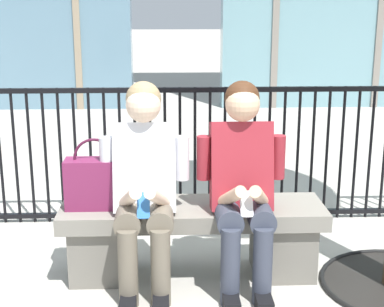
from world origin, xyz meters
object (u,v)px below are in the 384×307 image
seated_person_with_phone (144,181)px  seated_person_companion (242,180)px  handbag_on_bench (95,182)px  stone_bench (193,233)px

seated_person_with_phone → seated_person_companion: bearing=0.0°
handbag_on_bench → seated_person_companion: bearing=-7.8°
seated_person_with_phone → seated_person_companion: size_ratio=1.00×
seated_person_with_phone → handbag_on_bench: (-0.30, 0.12, -0.04)m
seated_person_with_phone → handbag_on_bench: bearing=158.2°
stone_bench → handbag_on_bench: size_ratio=3.74×
stone_bench → handbag_on_bench: bearing=-179.0°
stone_bench → seated_person_companion: 0.49m
stone_bench → handbag_on_bench: handbag_on_bench is taller
stone_bench → seated_person_companion: bearing=-24.4°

